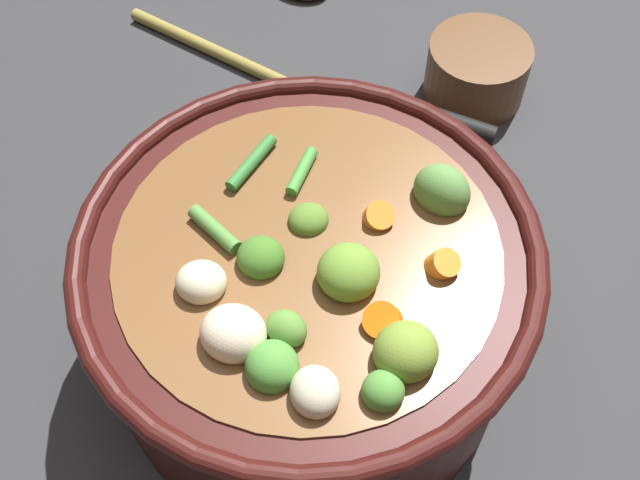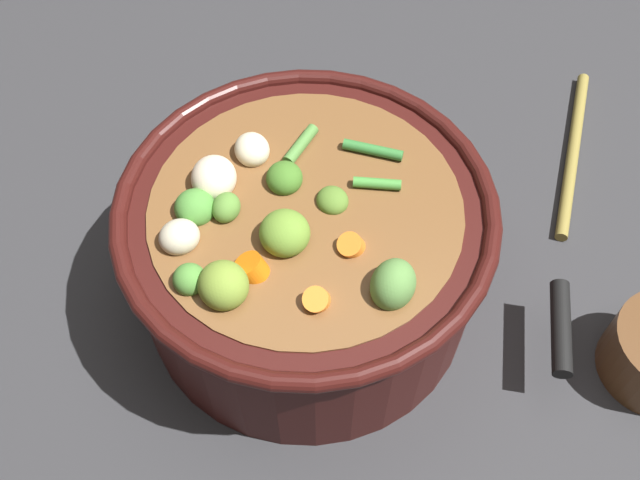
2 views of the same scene
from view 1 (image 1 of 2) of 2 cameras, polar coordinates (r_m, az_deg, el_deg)
The scene contains 4 objects.
ground_plane at distance 0.67m, azimuth -0.75°, elevation -7.44°, with size 1.10×1.10×0.00m, color #2D2D30.
cooking_pot at distance 0.60m, azimuth -0.81°, elevation -4.10°, with size 0.33×0.33×0.17m.
wooden_spoon at distance 0.93m, azimuth -3.65°, elevation 16.04°, with size 0.23×0.24×0.01m.
small_saucepan at distance 0.83m, azimuth 11.09°, elevation 11.68°, with size 0.14×0.17×0.06m.
Camera 1 is at (0.02, -0.30, 0.60)m, focal length 44.65 mm.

